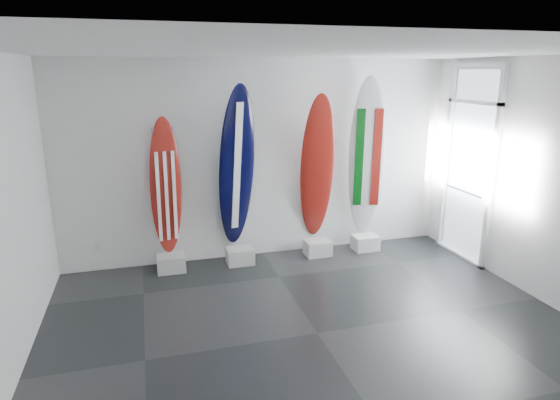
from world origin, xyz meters
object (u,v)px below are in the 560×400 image
object	(u,v)px
surfboard_navy	(237,168)
surfboard_italy	(367,158)
surfboard_usa	(166,187)
surfboard_swiss	(317,168)

from	to	relation	value
surfboard_navy	surfboard_italy	xyz separation A→B (m)	(2.07, 0.00, 0.05)
surfboard_navy	surfboard_usa	bearing A→B (deg)	166.58
surfboard_usa	surfboard_italy	bearing A→B (deg)	-11.33
surfboard_usa	surfboard_swiss	bearing A→B (deg)	-11.33
surfboard_navy	surfboard_swiss	size ratio (longest dim) A/B	1.06
surfboard_italy	surfboard_navy	bearing A→B (deg)	-164.56
surfboard_usa	surfboard_italy	size ratio (longest dim) A/B	0.79
surfboard_swiss	surfboard_italy	bearing A→B (deg)	7.54
surfboard_swiss	surfboard_italy	xyz separation A→B (m)	(0.82, 0.00, 0.12)
surfboard_navy	surfboard_swiss	distance (m)	1.25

